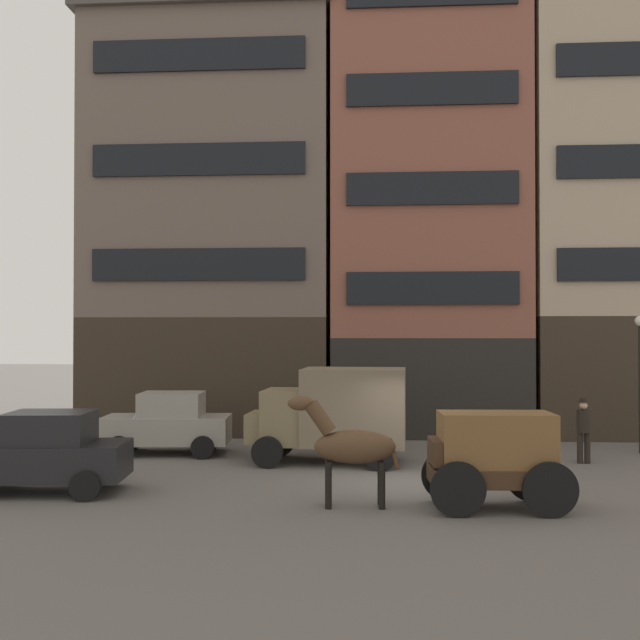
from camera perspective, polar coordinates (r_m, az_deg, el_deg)
name	(u,v)px	position (r m, az deg, el deg)	size (l,w,h in m)	color
ground_plane	(416,485)	(17.87, 7.55, -12.67)	(120.00, 120.00, 0.00)	#605B56
building_far_left	(215,223)	(28.08, -8.23, 7.54)	(9.24, 5.94, 15.42)	#33281E
building_center_left	(425,196)	(27.71, 8.27, 9.61)	(7.31, 5.94, 17.28)	black
building_center_right	(616,181)	(29.16, 22.20, 10.07)	(7.25, 5.94, 18.20)	#33281E
cargo_wagon	(494,453)	(15.58, 13.45, -10.12)	(2.97, 1.64, 1.98)	#3D2819
draft_horse	(350,446)	(15.35, 2.37, -9.81)	(2.35, 0.68, 2.30)	#513823
delivery_truck_near	(333,412)	(20.28, 1.03, -7.19)	(4.45, 2.36, 2.62)	#7A6B4C
sedan_dark	(168,423)	(22.26, -11.84, -7.93)	(3.80, 2.06, 1.83)	gray
sedan_light	(45,453)	(17.79, -20.78, -9.69)	(3.83, 2.13, 1.83)	black
pedestrian_officer	(584,428)	(21.56, 19.95, -7.94)	(0.42, 0.42, 1.79)	black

